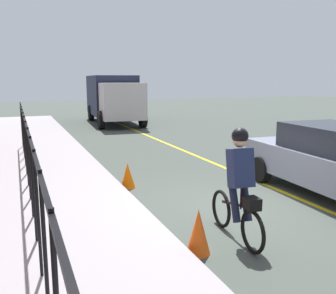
% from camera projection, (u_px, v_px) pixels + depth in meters
% --- Properties ---
extents(ground_plane, '(80.00, 80.00, 0.00)m').
position_uv_depth(ground_plane, '(231.00, 205.00, 7.64)').
color(ground_plane, '#414841').
extents(lane_line_centre, '(36.00, 0.12, 0.01)m').
position_uv_depth(lane_line_centre, '(293.00, 196.00, 8.24)').
color(lane_line_centre, yellow).
rests_on(lane_line_centre, ground).
extents(sidewalk, '(40.00, 3.20, 0.15)m').
position_uv_depth(sidewalk, '(60.00, 226.00, 6.36)').
color(sidewalk, '#999197').
rests_on(sidewalk, ground).
extents(iron_fence, '(14.26, 0.04, 1.60)m').
position_uv_depth(iron_fence, '(28.00, 151.00, 6.92)').
color(iron_fence, black).
rests_on(iron_fence, sidewalk).
extents(cyclist_lead, '(1.71, 0.38, 1.83)m').
position_uv_depth(cyclist_lead, '(239.00, 186.00, 5.82)').
color(cyclist_lead, black).
rests_on(cyclist_lead, ground).
extents(patrol_sedan, '(4.48, 2.09, 1.58)m').
position_uv_depth(patrol_sedan, '(336.00, 160.00, 8.10)').
color(patrol_sedan, gray).
rests_on(patrol_sedan, ground).
extents(box_truck_background, '(6.85, 2.89, 2.78)m').
position_uv_depth(box_truck_background, '(113.00, 97.00, 21.86)').
color(box_truck_background, '#1B1F37').
rests_on(box_truck_background, ground).
extents(traffic_cone_near, '(0.36, 0.36, 0.60)m').
position_uv_depth(traffic_cone_near, '(128.00, 176.00, 8.83)').
color(traffic_cone_near, '#EB5F07').
rests_on(traffic_cone_near, ground).
extents(traffic_cone_far, '(0.36, 0.36, 0.68)m').
position_uv_depth(traffic_cone_far, '(198.00, 232.00, 5.47)').
color(traffic_cone_far, '#E85111').
rests_on(traffic_cone_far, ground).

